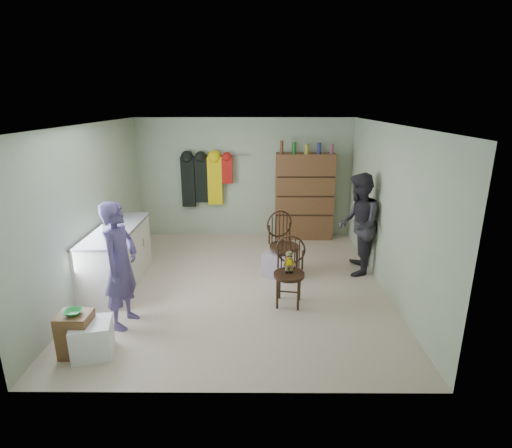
{
  "coord_description": "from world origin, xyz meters",
  "views": [
    {
      "loc": [
        0.28,
        -5.84,
        2.82
      ],
      "look_at": [
        0.25,
        0.2,
        0.95
      ],
      "focal_mm": 28.0,
      "sensor_mm": 36.0,
      "label": 1
    }
  ],
  "objects_px": {
    "chair_front": "(289,268)",
    "dresser": "(304,196)",
    "counter": "(117,256)",
    "chair_far": "(282,241)"
  },
  "relations": [
    {
      "from": "chair_far",
      "to": "dresser",
      "type": "xyz_separation_m",
      "value": [
        0.56,
        1.87,
        0.33
      ]
    },
    {
      "from": "chair_front",
      "to": "dresser",
      "type": "bearing_deg",
      "value": 88.88
    },
    {
      "from": "chair_front",
      "to": "counter",
      "type": "bearing_deg",
      "value": 176.31
    },
    {
      "from": "counter",
      "to": "chair_far",
      "type": "height_order",
      "value": "chair_far"
    },
    {
      "from": "chair_front",
      "to": "dresser",
      "type": "xyz_separation_m",
      "value": [
        0.52,
        2.9,
        0.36
      ]
    },
    {
      "from": "chair_front",
      "to": "chair_far",
      "type": "bearing_deg",
      "value": 101.24
    },
    {
      "from": "counter",
      "to": "chair_front",
      "type": "xyz_separation_m",
      "value": [
        2.68,
        -0.6,
        0.08
      ]
    },
    {
      "from": "counter",
      "to": "chair_far",
      "type": "bearing_deg",
      "value": 9.26
    },
    {
      "from": "chair_front",
      "to": "dresser",
      "type": "distance_m",
      "value": 2.97
    },
    {
      "from": "counter",
      "to": "dresser",
      "type": "height_order",
      "value": "dresser"
    }
  ]
}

